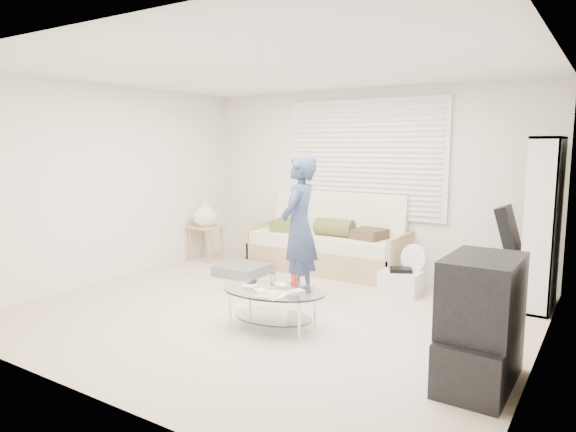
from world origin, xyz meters
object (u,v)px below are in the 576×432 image
Objects in this scene: bookshelf at (542,224)px; tv_unit at (481,323)px; coffee_table at (273,297)px; futon_sofa at (328,245)px.

bookshelf reaches higher than tv_unit.
bookshelf is 2.26m from tv_unit.
tv_unit is (-0.13, -2.21, -0.45)m from bookshelf.
bookshelf is at bearing 86.75° from tv_unit.
bookshelf is at bearing 45.58° from coffee_table.
futon_sofa reaches higher than tv_unit.
bookshelf is 2.98m from coffee_table.
futon_sofa is at bearing 136.39° from tv_unit.
coffee_table is (-1.92, 0.13, -0.15)m from tv_unit.
futon_sofa is 1.21× the size of bookshelf.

